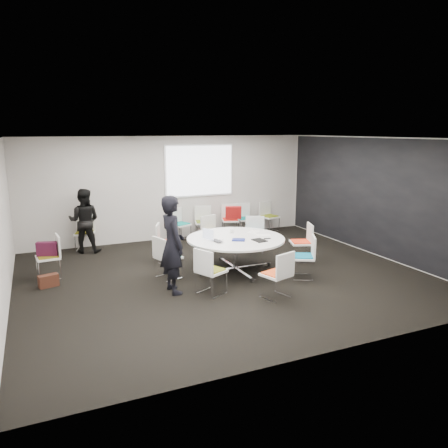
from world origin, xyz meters
name	(u,v)px	position (x,y,z in m)	size (l,w,h in m)	color
room_shell	(227,209)	(0.09, 0.00, 1.40)	(8.08, 7.08, 2.88)	black
conference_table	(236,247)	(0.38, 0.19, 0.52)	(2.07, 2.07, 0.73)	silver
projection_screen	(200,171)	(0.80, 3.46, 1.85)	(1.90, 0.03, 1.35)	white
chair_ring_a	(301,250)	(2.04, 0.21, 0.28)	(0.58, 0.58, 0.88)	silver
chair_ring_b	(255,242)	(1.40, 1.27, 0.28)	(0.61, 0.60, 0.88)	silver
chair_ring_c	(213,241)	(0.51, 1.79, 0.28)	(0.57, 0.56, 0.88)	silver
chair_ring_d	(167,250)	(-0.78, 1.42, 0.28)	(0.59, 0.60, 0.88)	silver
chair_ring_e	(168,265)	(-1.08, 0.30, 0.28)	(0.57, 0.58, 0.88)	silver
chair_ring_f	(211,280)	(-0.62, -0.87, 0.28)	(0.60, 0.61, 0.88)	silver
chair_ring_g	(276,284)	(0.38, -1.52, 0.28)	(0.57, 0.56, 0.88)	silver
chair_ring_h	(303,265)	(1.44, -0.78, 0.28)	(0.61, 0.62, 0.88)	silver
chair_back_a	(180,231)	(0.10, 3.16, 0.28)	(0.60, 0.59, 0.88)	silver
chair_back_b	(204,228)	(0.79, 3.17, 0.28)	(0.56, 0.55, 0.88)	silver
chair_back_c	(230,226)	(1.60, 3.16, 0.28)	(0.57, 0.56, 0.88)	silver
chair_back_d	(245,225)	(2.05, 3.14, 0.28)	(0.49, 0.48, 0.88)	silver
chair_back_e	(269,222)	(2.86, 3.14, 0.28)	(0.56, 0.55, 0.88)	silver
chair_spare_left	(49,265)	(-3.29, 1.27, 0.28)	(0.49, 0.50, 0.88)	silver
chair_person_back	(85,240)	(-2.38, 3.17, 0.28)	(0.57, 0.56, 0.88)	silver
person_main	(172,245)	(-1.21, -0.46, 0.91)	(0.66, 0.44, 1.82)	black
person_back	(84,221)	(-2.39, 3.00, 0.79)	(0.77, 0.60, 1.58)	black
laptop	(219,241)	(-0.06, 0.05, 0.74)	(0.32, 0.20, 0.02)	#333338
laptop_lid	(208,234)	(-0.24, 0.22, 0.86)	(0.30, 0.02, 0.22)	silver
notebook_black	(259,240)	(0.71, -0.24, 0.74)	(0.22, 0.30, 0.02)	black
tablet_folio	(239,240)	(0.34, -0.04, 0.74)	(0.26, 0.20, 0.03)	navy
papers_right	(254,232)	(0.97, 0.51, 0.73)	(0.30, 0.21, 0.00)	silver
papers_front	(263,235)	(1.02, 0.15, 0.73)	(0.30, 0.21, 0.00)	silver
cup	(232,231)	(0.48, 0.61, 0.78)	(0.08, 0.08, 0.09)	white
phone	(267,239)	(0.95, -0.16, 0.73)	(0.14, 0.07, 0.01)	black
maroon_bag	(47,249)	(-3.30, 1.27, 0.62)	(0.40, 0.14, 0.28)	#421128
brown_bag	(49,281)	(-3.34, 0.74, 0.12)	(0.36, 0.16, 0.24)	#3E1E14
red_jacket	(233,213)	(1.59, 2.94, 0.70)	(0.44, 0.10, 0.35)	#A51414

